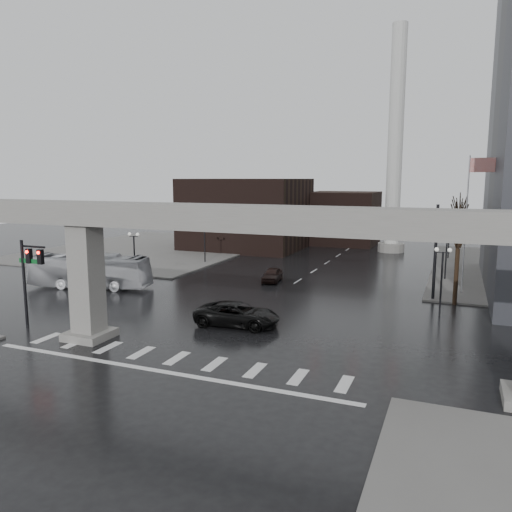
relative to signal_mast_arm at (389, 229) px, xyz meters
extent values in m
plane|color=black|center=(-8.99, -18.80, -5.83)|extent=(160.00, 160.00, 0.00)
cube|color=#62605D|center=(-34.99, 17.20, -5.75)|extent=(28.00, 36.00, 0.15)
cube|color=gray|center=(-8.99, -18.80, 2.17)|extent=(48.00, 2.20, 1.40)
cube|color=gray|center=(-15.99, -18.80, -2.18)|extent=(1.60, 1.60, 7.30)
cube|color=gray|center=(-15.99, -18.80, -5.58)|extent=(2.60, 2.60, 0.50)
cube|color=black|center=(-22.99, 23.20, -0.83)|extent=(16.00, 14.00, 10.00)
cube|color=black|center=(-10.99, 33.20, -1.83)|extent=(10.00, 10.00, 8.00)
cylinder|color=silver|center=(-2.99, 27.20, 9.17)|extent=(2.00, 2.00, 30.00)
cylinder|color=gray|center=(-2.99, 27.20, -5.23)|extent=(3.60, 3.60, 1.20)
cylinder|color=black|center=(3.81, 0.00, -1.83)|extent=(0.24, 0.24, 8.00)
cylinder|color=black|center=(-2.19, 0.00, 1.37)|extent=(12.00, 0.18, 0.18)
cube|color=black|center=(0.81, 0.00, 0.72)|extent=(0.35, 0.30, 1.00)
cube|color=black|center=(-2.69, 0.00, 0.72)|extent=(0.35, 0.30, 1.00)
cube|color=black|center=(-6.19, 0.00, 0.72)|extent=(0.35, 0.30, 1.00)
sphere|color=#FF0C05|center=(0.81, -0.18, 1.02)|extent=(0.20, 0.20, 0.20)
cube|color=#0C5A23|center=(2.31, 0.00, 1.17)|extent=(1.80, 0.05, 0.35)
cube|color=#0C5A23|center=(-4.19, 0.00, 1.17)|extent=(1.80, 0.05, 0.35)
cylinder|color=black|center=(-21.79, -18.30, -2.83)|extent=(0.20, 0.20, 6.00)
cylinder|color=black|center=(-20.79, -18.30, -0.23)|extent=(2.00, 0.14, 0.14)
cube|color=black|center=(-21.19, -18.30, -0.88)|extent=(0.35, 0.30, 1.00)
cube|color=black|center=(-20.19, -18.30, -0.88)|extent=(0.35, 0.30, 1.00)
cube|color=#0C5A23|center=(-21.29, -18.30, -1.23)|extent=(1.60, 0.05, 0.30)
cylinder|color=silver|center=(6.01, 3.20, 0.17)|extent=(0.12, 0.12, 12.00)
cube|color=red|center=(7.01, 3.20, 5.37)|extent=(2.00, 0.03, 1.20)
cylinder|color=black|center=(4.51, -4.80, -3.43)|extent=(0.14, 0.14, 4.80)
cube|color=black|center=(4.51, -4.80, -1.08)|extent=(0.90, 0.06, 0.06)
sphere|color=silver|center=(4.06, -4.80, -0.88)|extent=(0.32, 0.32, 0.32)
sphere|color=silver|center=(4.96, -4.80, -0.88)|extent=(0.32, 0.32, 0.32)
cylinder|color=black|center=(4.51, 9.20, -3.43)|extent=(0.14, 0.14, 4.80)
cube|color=black|center=(4.51, 9.20, -1.08)|extent=(0.90, 0.06, 0.06)
sphere|color=silver|center=(4.06, 9.20, -0.88)|extent=(0.32, 0.32, 0.32)
sphere|color=silver|center=(4.96, 9.20, -0.88)|extent=(0.32, 0.32, 0.32)
cylinder|color=black|center=(4.51, 23.20, -3.43)|extent=(0.14, 0.14, 4.80)
cube|color=black|center=(4.51, 23.20, -1.08)|extent=(0.90, 0.06, 0.06)
sphere|color=silver|center=(4.06, 23.20, -0.88)|extent=(0.32, 0.32, 0.32)
sphere|color=silver|center=(4.96, 23.20, -0.88)|extent=(0.32, 0.32, 0.32)
cylinder|color=black|center=(-22.49, -4.80, -3.43)|extent=(0.14, 0.14, 4.80)
cube|color=black|center=(-22.49, -4.80, -1.08)|extent=(0.90, 0.06, 0.06)
sphere|color=silver|center=(-22.94, -4.80, -0.88)|extent=(0.32, 0.32, 0.32)
sphere|color=silver|center=(-22.04, -4.80, -0.88)|extent=(0.32, 0.32, 0.32)
cylinder|color=black|center=(-22.49, 9.20, -3.43)|extent=(0.14, 0.14, 4.80)
cube|color=black|center=(-22.49, 9.20, -1.08)|extent=(0.90, 0.06, 0.06)
sphere|color=silver|center=(-22.94, 9.20, -0.88)|extent=(0.32, 0.32, 0.32)
sphere|color=silver|center=(-22.04, 9.20, -0.88)|extent=(0.32, 0.32, 0.32)
cylinder|color=black|center=(-22.49, 23.20, -3.43)|extent=(0.14, 0.14, 4.80)
cube|color=black|center=(-22.49, 23.20, -1.08)|extent=(0.90, 0.06, 0.06)
sphere|color=silver|center=(-22.94, 23.20, -0.88)|extent=(0.32, 0.32, 0.32)
sphere|color=silver|center=(-22.04, 23.20, -0.88)|extent=(0.32, 0.32, 0.32)
cylinder|color=black|center=(5.51, -0.80, -3.55)|extent=(0.34, 0.34, 4.55)
cylinder|color=black|center=(5.51, -0.80, 0.18)|extent=(0.12, 1.52, 2.98)
cylinder|color=black|center=(6.01, -0.55, -0.05)|extent=(0.83, 1.14, 2.51)
cylinder|color=black|center=(5.51, 7.20, -3.50)|extent=(0.34, 0.34, 4.66)
cylinder|color=black|center=(5.51, 7.20, 0.32)|extent=(0.12, 1.55, 3.05)
cylinder|color=black|center=(6.01, 7.45, 0.08)|extent=(0.85, 1.16, 2.57)
cylinder|color=black|center=(5.51, 15.20, -3.45)|extent=(0.34, 0.34, 4.76)
cylinder|color=black|center=(5.51, 15.20, 0.46)|extent=(0.12, 1.59, 3.11)
cylinder|color=black|center=(6.01, 15.45, 0.22)|extent=(0.86, 1.18, 2.62)
cylinder|color=black|center=(5.51, 23.20, -3.40)|extent=(0.34, 0.34, 4.87)
cylinder|color=black|center=(5.51, 23.20, 0.60)|extent=(0.12, 1.62, 3.18)
cylinder|color=black|center=(6.01, 23.45, 0.35)|extent=(0.88, 1.20, 2.68)
cylinder|color=black|center=(5.51, 31.20, -3.34)|extent=(0.34, 0.34, 4.97)
cylinder|color=black|center=(5.51, 31.20, 0.74)|extent=(0.12, 1.65, 3.25)
cylinder|color=black|center=(6.01, 31.45, 0.48)|extent=(0.89, 1.23, 2.74)
imported|color=black|center=(-8.39, -12.78, -5.01)|extent=(6.07, 3.13, 1.64)
imported|color=silver|center=(-26.03, -6.92, -4.24)|extent=(11.70, 4.95, 3.17)
imported|color=black|center=(-11.30, 2.13, -5.16)|extent=(2.11, 4.11, 1.34)
camera|label=1|loc=(5.33, -43.20, 4.31)|focal=35.00mm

